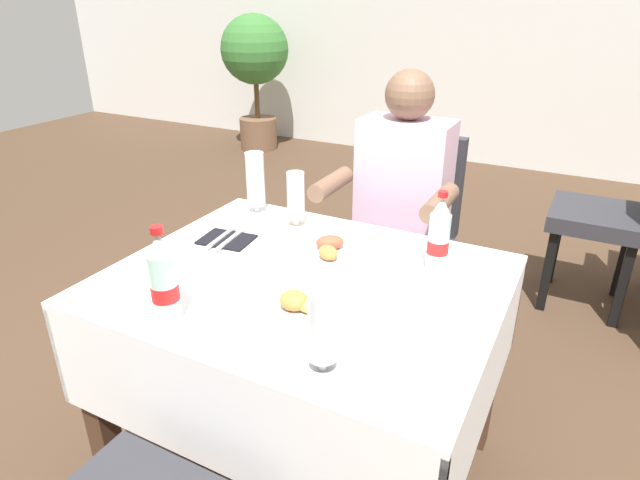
# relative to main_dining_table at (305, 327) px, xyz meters

# --- Properties ---
(ground_plane) EXTENTS (11.00, 11.00, 0.00)m
(ground_plane) POSITION_rel_main_dining_table_xyz_m (-0.10, 0.04, -0.59)
(ground_plane) COLOR #473323
(main_dining_table) EXTENTS (1.12, 0.91, 0.76)m
(main_dining_table) POSITION_rel_main_dining_table_xyz_m (0.00, 0.00, 0.00)
(main_dining_table) COLOR white
(main_dining_table) RESTS_ON ground
(chair_far_diner_seat) EXTENTS (0.44, 0.50, 0.97)m
(chair_far_diner_seat) POSITION_rel_main_dining_table_xyz_m (0.00, 0.85, -0.03)
(chair_far_diner_seat) COLOR #2D2D33
(chair_far_diner_seat) RESTS_ON ground
(seated_diner_far) EXTENTS (0.50, 0.46, 1.26)m
(seated_diner_far) POSITION_rel_main_dining_table_xyz_m (0.02, 0.74, 0.13)
(seated_diner_far) COLOR #282D42
(seated_diner_far) RESTS_ON ground
(plate_near_camera) EXTENTS (0.24, 0.24, 0.06)m
(plate_near_camera) POSITION_rel_main_dining_table_xyz_m (0.08, -0.17, 0.19)
(plate_near_camera) COLOR white
(plate_near_camera) RESTS_ON main_dining_table
(plate_far_diner) EXTENTS (0.22, 0.22, 0.06)m
(plate_far_diner) POSITION_rel_main_dining_table_xyz_m (-0.00, 0.16, 0.19)
(plate_far_diner) COLOR white
(plate_far_diner) RESTS_ON main_dining_table
(beer_glass_left) EXTENTS (0.07, 0.07, 0.20)m
(beer_glass_left) POSITION_rel_main_dining_table_xyz_m (-0.21, 0.31, 0.27)
(beer_glass_left) COLOR white
(beer_glass_left) RESTS_ON main_dining_table
(beer_glass_middle) EXTENTS (0.07, 0.07, 0.20)m
(beer_glass_middle) POSITION_rel_main_dining_table_xyz_m (0.24, -0.35, 0.28)
(beer_glass_middle) COLOR white
(beer_glass_middle) RESTS_ON main_dining_table
(beer_glass_right) EXTENTS (0.07, 0.07, 0.23)m
(beer_glass_right) POSITION_rel_main_dining_table_xyz_m (-0.41, 0.36, 0.29)
(beer_glass_right) COLOR white
(beer_glass_right) RESTS_ON main_dining_table
(cola_bottle_primary) EXTENTS (0.06, 0.06, 0.25)m
(cola_bottle_primary) POSITION_rel_main_dining_table_xyz_m (0.33, 0.22, 0.28)
(cola_bottle_primary) COLOR silver
(cola_bottle_primary) RESTS_ON main_dining_table
(cola_bottle_secondary) EXTENTS (0.07, 0.07, 0.26)m
(cola_bottle_secondary) POSITION_rel_main_dining_table_xyz_m (-0.19, -0.36, 0.29)
(cola_bottle_secondary) COLOR silver
(cola_bottle_secondary) RESTS_ON main_dining_table
(napkin_cutlery_set) EXTENTS (0.18, 0.19, 0.01)m
(napkin_cutlery_set) POSITION_rel_main_dining_table_xyz_m (-0.36, 0.10, 0.18)
(napkin_cutlery_set) COLOR black
(napkin_cutlery_set) RESTS_ON main_dining_table
(background_chair_left) EXTENTS (0.50, 0.44, 0.97)m
(background_chair_left) POSITION_rel_main_dining_table_xyz_m (0.85, 1.65, -0.03)
(background_chair_left) COLOR #2D2D33
(background_chair_left) RESTS_ON ground
(potted_plant_corner) EXTENTS (0.67, 0.67, 1.33)m
(potted_plant_corner) POSITION_rel_main_dining_table_xyz_m (-2.49, 3.45, 0.29)
(potted_plant_corner) COLOR brown
(potted_plant_corner) RESTS_ON ground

